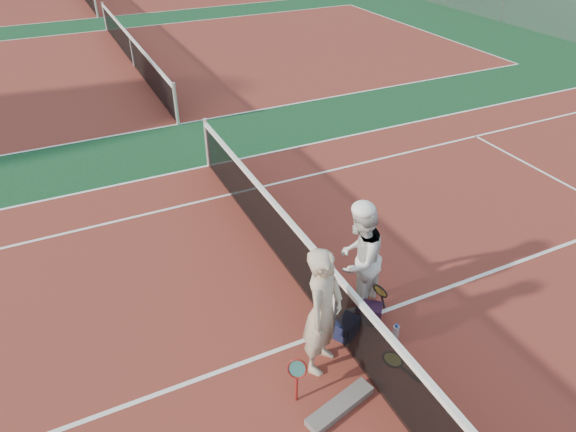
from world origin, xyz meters
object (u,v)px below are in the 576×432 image
Objects in this scene: net_main at (335,303)px; player_b at (359,259)px; racket_black_held at (379,299)px; water_bottle at (395,335)px; racket_spare at (393,359)px; sports_bag_purple at (369,313)px; racket_red at (297,378)px; player_a at (323,311)px; sports_bag_navy at (347,328)px.

net_main is 0.71m from player_b.
racket_black_held reaches higher than water_bottle.
sports_bag_purple is (0.11, 0.76, 0.13)m from racket_spare.
racket_black_held is at bearing 79.63° from water_bottle.
racket_red is 1.83m from racket_black_held.
player_a is 0.85m from racket_red.
sports_bag_purple is at bearing -17.30° from player_a.
player_b is 3.07× the size of racket_black_held.
racket_red reaches higher than racket_spare.
racket_black_held is 1.89× the size of water_bottle.
racket_red is (-0.94, -0.74, -0.21)m from net_main.
water_bottle is at bearing -79.57° from sports_bag_purple.
player_b is 2.91× the size of racket_red.
net_main is 36.60× the size of water_bottle.
player_a is 0.99m from sports_bag_navy.
racket_black_held is (1.68, 0.74, -0.01)m from racket_red.
racket_spare is 0.78m from sports_bag_purple.
racket_black_held is 0.24m from sports_bag_purple.
player_a is at bearing -135.56° from net_main.
net_main is 1.05m from racket_spare.
player_b is 4.98× the size of sports_bag_navy.
racket_black_held is at bearing -32.86° from racket_spare.
sports_bag_purple is (-0.20, -0.05, -0.14)m from racket_black_held.
sports_bag_navy is (0.55, 0.27, -0.77)m from player_a.
net_main is 1.21m from racket_red.
racket_red is (-1.47, -1.04, -0.57)m from player_b.
racket_black_held is 0.59m from water_bottle.
player_b is (0.97, 0.73, -0.04)m from player_a.
player_a is 1.40m from racket_black_held.
net_main is 18.30× the size of racket_spare.
racket_red is 1.71× the size of sports_bag_navy.
player_a is 6.07× the size of water_bottle.
racket_red is at bearing -141.82° from net_main.
player_a is at bearing 3.65° from player_b.
sports_bag_purple is (1.48, 0.69, -0.15)m from racket_red.
player_a is 5.07× the size of sports_bag_purple.
player_a is at bearing -158.93° from sports_bag_purple.
sports_bag_purple is (0.98, 0.38, -0.77)m from player_a.
net_main is 31.50× the size of sports_bag_navy.
racket_black_held is at bearing -34.38° from racket_red.
sports_bag_navy is at bearing -53.16° from net_main.
racket_red is (-0.50, -0.31, -0.61)m from player_a.
racket_spare is at bearing -61.07° from racket_red.
net_main is at bearing 138.57° from water_bottle.
player_b reaches higher than racket_red.
sports_bag_navy is 0.66m from water_bottle.
sports_bag_navy is (0.12, -0.15, -0.37)m from net_main.
racket_black_held is (0.20, -0.30, -0.59)m from player_b.
net_main is at bearing 126.84° from sports_bag_navy.
sports_bag_purple is (0.43, 0.10, 0.01)m from sports_bag_navy.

